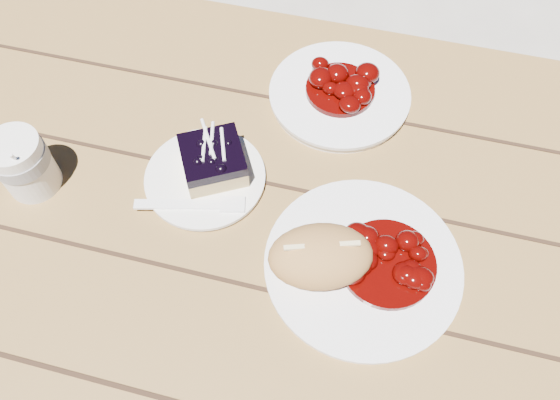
% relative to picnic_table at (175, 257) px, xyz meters
% --- Properties ---
extents(ground, '(60.00, 60.00, 0.00)m').
position_rel_picnic_table_xyz_m(ground, '(0.00, 0.00, -0.59)').
color(ground, '#A59F95').
rests_on(ground, ground).
extents(picnic_table, '(2.00, 1.55, 0.75)m').
position_rel_picnic_table_xyz_m(picnic_table, '(0.00, 0.00, 0.00)').
color(picnic_table, brown).
rests_on(picnic_table, ground).
extents(main_plate, '(0.25, 0.25, 0.02)m').
position_rel_picnic_table_xyz_m(main_plate, '(0.30, -0.02, 0.17)').
color(main_plate, white).
rests_on(main_plate, picnic_table).
extents(goulash_stew, '(0.13, 0.13, 0.04)m').
position_rel_picnic_table_xyz_m(goulash_stew, '(0.33, -0.01, 0.20)').
color(goulash_stew, '#440402').
rests_on(goulash_stew, main_plate).
extents(bread_roll, '(0.15, 0.12, 0.07)m').
position_rel_picnic_table_xyz_m(bread_roll, '(0.24, -0.04, 0.21)').
color(bread_roll, '#AA7941').
rests_on(bread_roll, main_plate).
extents(dessert_plate, '(0.17, 0.17, 0.01)m').
position_rel_picnic_table_xyz_m(dessert_plate, '(0.05, 0.06, 0.17)').
color(dessert_plate, white).
rests_on(dessert_plate, picnic_table).
extents(blueberry_cake, '(0.12, 0.12, 0.05)m').
position_rel_picnic_table_xyz_m(blueberry_cake, '(0.06, 0.08, 0.20)').
color(blueberry_cake, tan).
rests_on(blueberry_cake, dessert_plate).
extents(fork_dessert, '(0.16, 0.06, 0.00)m').
position_rel_picnic_table_xyz_m(fork_dessert, '(0.03, 0.01, 0.17)').
color(fork_dessert, white).
rests_on(fork_dessert, dessert_plate).
extents(coffee_cup, '(0.07, 0.07, 0.09)m').
position_rel_picnic_table_xyz_m(coffee_cup, '(-0.19, -0.00, 0.21)').
color(coffee_cup, white).
rests_on(coffee_cup, picnic_table).
extents(second_plate, '(0.22, 0.22, 0.02)m').
position_rel_picnic_table_xyz_m(second_plate, '(0.21, 0.27, 0.17)').
color(second_plate, white).
rests_on(second_plate, picnic_table).
extents(second_stew, '(0.11, 0.11, 0.04)m').
position_rel_picnic_table_xyz_m(second_stew, '(0.21, 0.27, 0.20)').
color(second_stew, '#440402').
rests_on(second_stew, second_plate).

